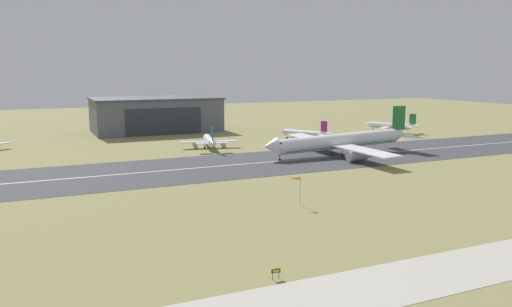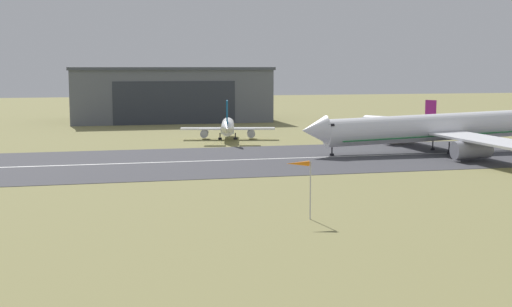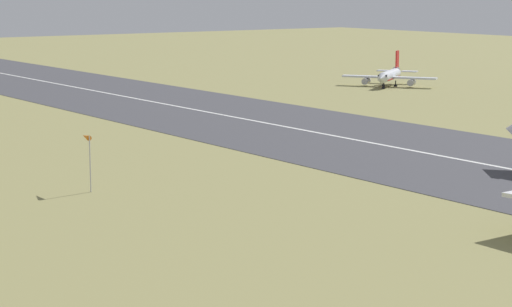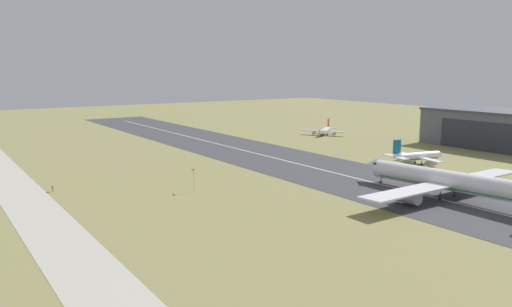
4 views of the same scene
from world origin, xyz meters
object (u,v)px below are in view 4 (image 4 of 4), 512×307
Objects in this scene: runway_sign at (52,188)px; airplane_parked_far_east at (325,130)px; airplane_parked_east at (418,156)px; windsock_pole at (192,171)px; airplane_landing at (451,182)px.

airplane_parked_far_east is at bearing 108.49° from runway_sign.
runway_sign is at bearing -71.51° from airplane_parked_far_east.
airplane_parked_far_east is 151.75m from runway_sign.
airplane_parked_east reaches higher than windsock_pole.
airplane_parked_east is at bearing 137.65° from airplane_landing.
airplane_landing is at bearing 51.80° from runway_sign.
airplane_landing is 69.52m from windsock_pole.
windsock_pole is 4.18× the size of runway_sign.
airplane_parked_east is 1.21× the size of airplane_parked_far_east.
airplane_parked_far_east is (-78.70, 25.66, -0.36)m from airplane_parked_east.
airplane_landing is at bearing 48.58° from windsock_pole.
airplane_parked_east is 85.88m from windsock_pole.
airplane_landing is 38.58× the size of runway_sign.
windsock_pole is at bearing -96.43° from airplane_parked_east.
airplane_parked_east is (-36.38, 33.16, -1.87)m from airplane_landing.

